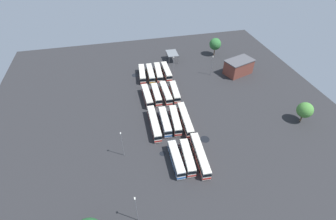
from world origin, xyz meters
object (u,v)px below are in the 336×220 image
at_px(bus_row2_slot2, 175,120).
at_px(bus_row2_slot3, 185,119).
at_px(lamp_post_mid_lot, 174,64).
at_px(bus_row0_slot3, 166,71).
at_px(bus_row1_slot2, 166,93).
at_px(lamp_post_far_corner, 212,65).
at_px(bus_row3_slot1, 176,159).
at_px(bus_row1_slot1, 156,94).
at_px(depot_building, 239,67).
at_px(tree_west_edge, 305,110).
at_px(bus_row3_slot2, 187,157).
at_px(tree_northwest, 215,44).
at_px(bus_row2_slot1, 165,121).
at_px(bus_row0_slot2, 158,72).
at_px(bus_row1_slot3, 175,92).
at_px(maintenance_shelter, 172,53).
at_px(bus_row0_slot0, 142,74).
at_px(lamp_post_near_entrance, 136,209).
at_px(bus_row2_slot0, 154,123).
at_px(bus_row0_slot1, 150,73).
at_px(lamp_post_by_building, 122,144).
at_px(bus_row3_slot3, 200,155).
at_px(bus_row1_slot0, 147,96).

height_order(bus_row2_slot2, bus_row2_slot3, same).
bearing_deg(lamp_post_mid_lot, bus_row0_slot3, -75.27).
bearing_deg(bus_row1_slot2, lamp_post_far_corner, 116.24).
height_order(bus_row3_slot1, lamp_post_mid_lot, lamp_post_mid_lot).
distance_m(bus_row1_slot1, lamp_post_far_corner, 29.82).
xyz_separation_m(depot_building, tree_west_edge, (34.97, 7.51, 1.61)).
bearing_deg(bus_row3_slot2, bus_row2_slot2, 177.92).
relative_size(tree_northwest, tree_west_edge, 1.15).
bearing_deg(bus_row2_slot2, tree_west_edge, 78.93).
bearing_deg(bus_row2_slot1, bus_row0_slot2, 172.39).
height_order(tree_northwest, tree_west_edge, tree_northwest).
bearing_deg(lamp_post_mid_lot, bus_row1_slot3, -12.60).
bearing_deg(maintenance_shelter, lamp_post_mid_lot, -10.91).
height_order(bus_row1_slot3, lamp_post_far_corner, lamp_post_far_corner).
height_order(bus_row2_slot2, bus_row3_slot1, same).
relative_size(bus_row0_slot0, lamp_post_mid_lot, 1.56).
bearing_deg(lamp_post_near_entrance, bus_row1_slot2, 159.56).
bearing_deg(bus_row2_slot0, bus_row1_slot2, 154.41).
relative_size(bus_row2_slot3, lamp_post_near_entrance, 1.61).
bearing_deg(lamp_post_near_entrance, depot_building, 137.14).
height_order(bus_row0_slot1, bus_row0_slot3, same).
bearing_deg(lamp_post_by_building, lamp_post_far_corner, 131.80).
relative_size(bus_row0_slot1, bus_row3_slot3, 0.81).
height_order(bus_row0_slot3, bus_row3_slot1, same).
distance_m(bus_row0_slot3, lamp_post_mid_lot, 4.40).
distance_m(bus_row1_slot2, maintenance_shelter, 30.17).
relative_size(bus_row3_slot1, tree_west_edge, 1.61).
bearing_deg(depot_building, bus_row1_slot3, -72.47).
relative_size(bus_row0_slot1, maintenance_shelter, 1.69).
distance_m(depot_building, tree_northwest, 20.01).
relative_size(bus_row1_slot1, bus_row3_slot2, 0.96).
xyz_separation_m(bus_row1_slot3, bus_row3_slot3, (32.90, -0.80, 0.00)).
relative_size(bus_row2_slot2, tree_west_edge, 1.70).
bearing_deg(bus_row3_slot1, bus_row1_slot0, -174.59).
relative_size(bus_row0_slot1, lamp_post_far_corner, 1.41).
xyz_separation_m(bus_row0_slot1, bus_row2_slot3, (32.72, 6.34, 0.00)).
relative_size(bus_row2_slot0, lamp_post_far_corner, 1.74).
bearing_deg(tree_west_edge, lamp_post_far_corner, -151.68).
bearing_deg(bus_row3_slot2, bus_row1_slot1, -175.15).
distance_m(bus_row3_slot2, maintenance_shelter, 62.55).
xyz_separation_m(bus_row1_slot3, bus_row2_slot1, (16.13, -7.64, 0.00)).
height_order(bus_row0_slot0, bus_row2_slot0, same).
xyz_separation_m(bus_row1_slot1, bus_row2_slot0, (16.22, -3.95, 0.00)).
relative_size(bus_row0_slot3, bus_row3_slot3, 0.81).
distance_m(bus_row0_slot2, bus_row2_slot1, 32.62).
distance_m(bus_row0_slot3, bus_row2_slot0, 34.39).
bearing_deg(lamp_post_by_building, bus_row0_slot3, 151.55).
bearing_deg(bus_row0_slot2, tree_northwest, 112.97).
height_order(bus_row1_slot3, bus_row2_slot3, same).
bearing_deg(maintenance_shelter, bus_row2_slot1, -17.00).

